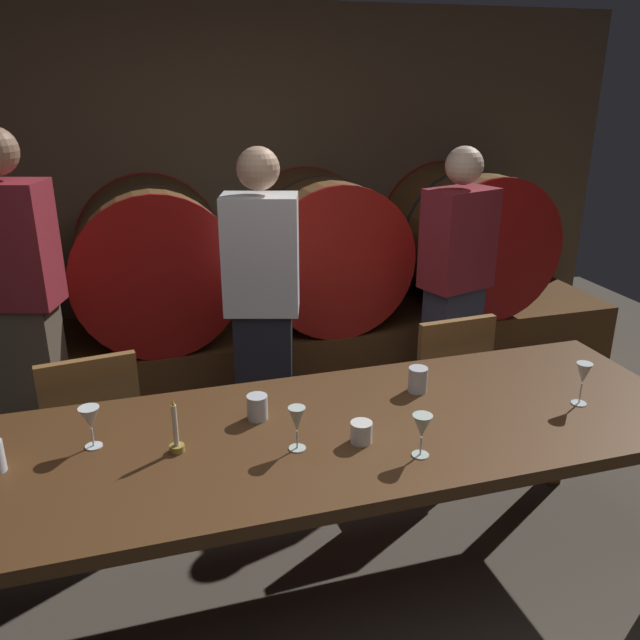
# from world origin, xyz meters

# --- Properties ---
(back_wall) EXTENTS (5.82, 0.24, 2.42)m
(back_wall) POSITION_xyz_m (0.00, 2.90, 1.21)
(back_wall) COLOR brown
(back_wall) RESTS_ON ground
(barrel_shelf) EXTENTS (5.24, 0.90, 0.42)m
(barrel_shelf) POSITION_xyz_m (0.00, 2.35, 0.21)
(barrel_shelf) COLOR brown
(barrel_shelf) RESTS_ON ground
(wine_barrel_center_left) EXTENTS (0.96, 0.87, 0.96)m
(wine_barrel_center_left) POSITION_xyz_m (-0.54, 2.35, 0.90)
(wine_barrel_center_left) COLOR brown
(wine_barrel_center_left) RESTS_ON barrel_shelf
(wine_barrel_center_right) EXTENTS (0.96, 0.87, 0.96)m
(wine_barrel_center_right) POSITION_xyz_m (0.54, 2.35, 0.90)
(wine_barrel_center_right) COLOR brown
(wine_barrel_center_right) RESTS_ON barrel_shelf
(wine_barrel_far_right) EXTENTS (0.96, 0.87, 0.96)m
(wine_barrel_far_right) POSITION_xyz_m (1.61, 2.35, 0.90)
(wine_barrel_far_right) COLOR brown
(wine_barrel_far_right) RESTS_ON barrel_shelf
(dining_table) EXTENTS (2.82, 0.92, 0.76)m
(dining_table) POSITION_xyz_m (-0.04, 0.32, 0.70)
(dining_table) COLOR #4C2D16
(dining_table) RESTS_ON ground
(chair_left) EXTENTS (0.45, 0.45, 0.88)m
(chair_left) POSITION_xyz_m (-0.91, 1.05, 0.49)
(chair_left) COLOR brown
(chair_left) RESTS_ON ground
(chair_right) EXTENTS (0.42, 0.42, 0.88)m
(chair_right) POSITION_xyz_m (0.79, 1.02, 0.49)
(chair_right) COLOR brown
(chair_right) RESTS_ON ground
(guest_left) EXTENTS (0.43, 0.34, 1.77)m
(guest_left) POSITION_xyz_m (-1.20, 1.55, 0.91)
(guest_left) COLOR brown
(guest_left) RESTS_ON ground
(guest_center) EXTENTS (0.43, 0.34, 1.65)m
(guest_center) POSITION_xyz_m (-0.03, 1.50, 0.85)
(guest_center) COLOR black
(guest_center) RESTS_ON ground
(guest_right) EXTENTS (0.43, 0.34, 1.62)m
(guest_right) POSITION_xyz_m (1.09, 1.52, 0.83)
(guest_right) COLOR #33384C
(guest_right) RESTS_ON ground
(candle_center) EXTENTS (0.05, 0.05, 0.20)m
(candle_center) POSITION_xyz_m (-0.58, 0.33, 0.81)
(candle_center) COLOR olive
(candle_center) RESTS_ON dining_table
(wine_glass_left) EXTENTS (0.07, 0.07, 0.15)m
(wine_glass_left) POSITION_xyz_m (-0.86, 0.44, 0.87)
(wine_glass_left) COLOR white
(wine_glass_left) RESTS_ON dining_table
(wine_glass_center) EXTENTS (0.06, 0.06, 0.16)m
(wine_glass_center) POSITION_xyz_m (-0.18, 0.22, 0.87)
(wine_glass_center) COLOR silver
(wine_glass_center) RESTS_ON dining_table
(wine_glass_right) EXTENTS (0.07, 0.07, 0.15)m
(wine_glass_right) POSITION_xyz_m (0.21, 0.06, 0.87)
(wine_glass_right) COLOR silver
(wine_glass_right) RESTS_ON dining_table
(wine_glass_far_right) EXTENTS (0.06, 0.06, 0.17)m
(wine_glass_far_right) POSITION_xyz_m (0.96, 0.22, 0.88)
(wine_glass_far_right) COLOR white
(wine_glass_far_right) RESTS_ON dining_table
(cup_center_left) EXTENTS (0.08, 0.08, 0.10)m
(cup_center_left) POSITION_xyz_m (-0.27, 0.47, 0.81)
(cup_center_left) COLOR silver
(cup_center_left) RESTS_ON dining_table
(cup_center_right) EXTENTS (0.08, 0.08, 0.08)m
(cup_center_right) POSITION_xyz_m (0.04, 0.20, 0.80)
(cup_center_right) COLOR white
(cup_center_right) RESTS_ON dining_table
(cup_far_right) EXTENTS (0.08, 0.08, 0.10)m
(cup_far_right) POSITION_xyz_m (0.40, 0.51, 0.81)
(cup_far_right) COLOR silver
(cup_far_right) RESTS_ON dining_table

